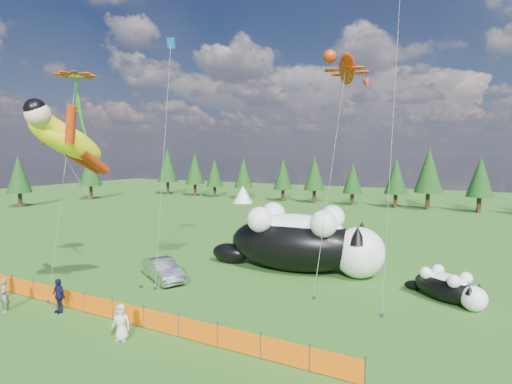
# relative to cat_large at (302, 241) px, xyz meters

# --- Properties ---
(ground) EXTENTS (160.00, 160.00, 0.00)m
(ground) POSITION_rel_cat_large_xyz_m (-4.22, -8.76, -2.12)
(ground) COLOR #0D3C0B
(ground) RESTS_ON ground
(safety_fence) EXTENTS (22.06, 0.06, 1.10)m
(safety_fence) POSITION_rel_cat_large_xyz_m (-4.22, -11.76, -1.61)
(safety_fence) COLOR #262626
(safety_fence) RESTS_ON ground
(tree_line) EXTENTS (90.00, 4.00, 8.00)m
(tree_line) POSITION_rel_cat_large_xyz_m (-4.22, 36.24, 1.88)
(tree_line) COLOR black
(tree_line) RESTS_ON ground
(festival_tents) EXTENTS (50.00, 3.20, 2.80)m
(festival_tents) POSITION_rel_cat_large_xyz_m (6.78, 31.24, -0.72)
(festival_tents) COLOR white
(festival_tents) RESTS_ON ground
(cat_large) EXTENTS (12.33, 5.13, 4.45)m
(cat_large) POSITION_rel_cat_large_xyz_m (0.00, 0.00, 0.00)
(cat_large) COLOR black
(cat_large) RESTS_ON ground
(cat_small) EXTENTS (4.28, 3.39, 1.74)m
(cat_small) POSITION_rel_cat_large_xyz_m (9.00, -1.69, -1.29)
(cat_small) COLOR black
(cat_small) RESTS_ON ground
(car) EXTENTS (4.24, 3.21, 1.34)m
(car) POSITION_rel_cat_large_xyz_m (-7.11, -5.90, -1.45)
(car) COLOR #B6B5BA
(car) RESTS_ON ground
(spectator_a) EXTENTS (0.72, 0.58, 1.71)m
(spectator_a) POSITION_rel_cat_large_xyz_m (-10.84, -13.57, -1.26)
(spectator_a) COLOR slate
(spectator_a) RESTS_ON ground
(spectator_c) EXTENTS (1.09, 0.66, 1.75)m
(spectator_c) POSITION_rel_cat_large_xyz_m (-8.31, -12.36, -1.24)
(spectator_c) COLOR black
(spectator_c) RESTS_ON ground
(spectator_e) EXTENTS (0.91, 0.76, 1.59)m
(spectator_e) POSITION_rel_cat_large_xyz_m (-3.23, -13.12, -1.32)
(spectator_e) COLOR beige
(spectator_e) RESTS_ON ground
(superhero_kite) EXTENTS (4.79, 6.45, 11.14)m
(superhero_kite) POSITION_rel_cat_large_xyz_m (-8.29, -11.50, 6.54)
(superhero_kite) COLOR #FFFA0D
(superhero_kite) RESTS_ON ground
(gecko_kite) EXTENTS (4.62, 14.01, 17.69)m
(gecko_kite) POSITION_rel_cat_large_xyz_m (1.25, 5.81, 12.24)
(gecko_kite) COLOR #B42909
(gecko_kite) RESTS_ON ground
(flower_kite) EXTENTS (2.68, 4.71, 12.96)m
(flower_kite) POSITION_rel_cat_large_xyz_m (-11.18, -8.50, 10.34)
(flower_kite) COLOR #B42909
(flower_kite) RESTS_ON ground
(diamond_kite_a) EXTENTS (2.75, 4.94, 16.42)m
(diamond_kite_a) POSITION_rel_cat_large_xyz_m (-8.42, -3.20, 12.41)
(diamond_kite_a) COLOR #0C5EB6
(diamond_kite_a) RESTS_ON ground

